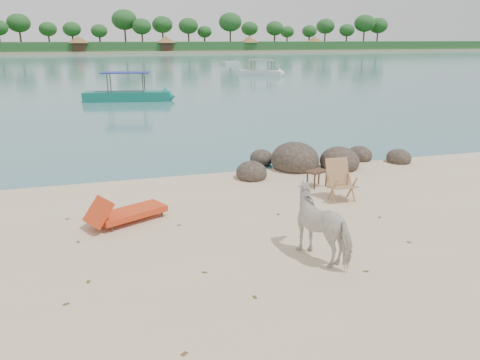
% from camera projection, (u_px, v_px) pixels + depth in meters
% --- Properties ---
extents(water, '(400.00, 400.00, 0.00)m').
position_uv_depth(water, '(117.00, 60.00, 91.86)').
color(water, '#3C7179').
rests_on(water, ground).
extents(far_shore, '(420.00, 90.00, 1.40)m').
position_uv_depth(far_shore, '(109.00, 50.00, 165.34)').
color(far_shore, tan).
rests_on(far_shore, ground).
extents(far_scenery, '(420.00, 18.00, 9.50)m').
position_uv_depth(far_scenery, '(110.00, 42.00, 133.85)').
color(far_scenery, '#1E4C1E').
rests_on(far_scenery, ground).
extents(boulders, '(6.27, 2.81, 1.15)m').
position_uv_depth(boulders, '(312.00, 161.00, 15.32)').
color(boulders, '#302620').
rests_on(boulders, ground).
extents(cow, '(1.27, 1.74, 1.34)m').
position_uv_depth(cow, '(325.00, 225.00, 8.90)').
color(cow, white).
rests_on(cow, ground).
extents(side_table, '(0.68, 0.56, 0.47)m').
position_uv_depth(side_table, '(317.00, 180.00, 13.26)').
color(side_table, '#312013').
rests_on(side_table, ground).
extents(lounge_chair, '(2.09, 1.50, 0.60)m').
position_uv_depth(lounge_chair, '(131.00, 210.00, 10.75)').
color(lounge_chair, '#E94D1B').
rests_on(lounge_chair, ground).
extents(deck_chair, '(0.70, 0.76, 1.05)m').
position_uv_depth(deck_chair, '(343.00, 182.00, 12.07)').
color(deck_chair, tan).
rests_on(deck_chair, ground).
extents(boat_near, '(6.64, 2.60, 3.15)m').
position_uv_depth(boat_near, '(126.00, 77.00, 31.64)').
color(boat_near, '#106757').
rests_on(boat_near, water).
extents(boat_mid, '(5.24, 4.73, 2.82)m').
position_uv_depth(boat_mid, '(261.00, 62.00, 53.77)').
color(boat_mid, silver).
rests_on(boat_mid, water).
extents(boat_far, '(4.31, 4.14, 0.57)m').
position_uv_depth(boat_far, '(230.00, 62.00, 76.73)').
color(boat_far, '#B3B3AF').
rests_on(boat_far, water).
extents(dead_leaves, '(8.73, 7.18, 0.00)m').
position_uv_depth(dead_leaves, '(268.00, 252.00, 9.32)').
color(dead_leaves, brown).
rests_on(dead_leaves, ground).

